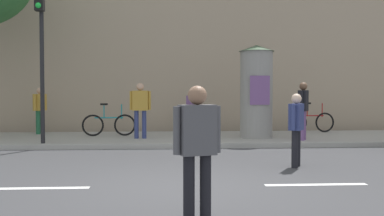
{
  "coord_description": "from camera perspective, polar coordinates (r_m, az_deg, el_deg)",
  "views": [
    {
      "loc": [
        -0.22,
        -7.51,
        1.61
      ],
      "look_at": [
        0.36,
        2.0,
        1.27
      ],
      "focal_mm": 41.48,
      "sensor_mm": 36.0,
      "label": 1
    }
  ],
  "objects": [
    {
      "name": "lane_markings",
      "position": [
        7.68,
        -1.78,
        -10.04
      ],
      "size": [
        25.8,
        0.16,
        0.01
      ],
      "color": "silver",
      "rests_on": "ground_plane"
    },
    {
      "name": "pedestrian_with_backpack",
      "position": [
        9.78,
        13.25,
        -2.02
      ],
      "size": [
        0.44,
        0.57,
        1.58
      ],
      "color": "black",
      "rests_on": "ground_plane"
    },
    {
      "name": "bicycle_upright",
      "position": [
        16.63,
        15.08,
        -1.72
      ],
      "size": [
        1.77,
        0.25,
        1.09
      ],
      "color": "black",
      "rests_on": "sidewalk_curb"
    },
    {
      "name": "poster_column",
      "position": [
        14.36,
        8.27,
        2.19
      ],
      "size": [
        1.13,
        1.13,
        2.97
      ],
      "color": "gray",
      "rests_on": "sidewalk_curb"
    },
    {
      "name": "bicycle_leaning",
      "position": [
        15.04,
        -10.64,
        -2.07
      ],
      "size": [
        1.77,
        0.21,
        1.09
      ],
      "color": "black",
      "rests_on": "sidewalk_curb"
    },
    {
      "name": "traffic_light",
      "position": [
        13.31,
        -18.88,
        8.58
      ],
      "size": [
        0.24,
        0.45,
        4.48
      ],
      "color": "black",
      "rests_on": "sidewalk_curb"
    },
    {
      "name": "pedestrian_in_dark_shirt",
      "position": [
        14.07,
        -6.67,
        0.34
      ],
      "size": [
        0.67,
        0.24,
        1.75
      ],
      "color": "navy",
      "rests_on": "sidewalk_curb"
    },
    {
      "name": "pedestrian_with_bag",
      "position": [
        15.65,
        0.16,
        0.02
      ],
      "size": [
        0.49,
        0.48,
        1.56
      ],
      "color": "silver",
      "rests_on": "sidewalk_curb"
    },
    {
      "name": "pedestrian_in_red_top",
      "position": [
        16.37,
        -18.98,
        0.16
      ],
      "size": [
        0.39,
        0.62,
        1.62
      ],
      "color": "#1E5938",
      "rests_on": "sidewalk_curb"
    },
    {
      "name": "pedestrian_in_light_jacket",
      "position": [
        13.88,
        14.1,
        0.2
      ],
      "size": [
        0.4,
        0.5,
        1.76
      ],
      "color": "#724C84",
      "rests_on": "sidewalk_curb"
    },
    {
      "name": "ground_plane",
      "position": [
        7.68,
        -1.78,
        -10.06
      ],
      "size": [
        80.0,
        80.0,
        0.0
      ],
      "primitive_type": "plane",
      "color": "#38383A"
    },
    {
      "name": "building_backdrop",
      "position": [
        19.83,
        -2.87,
        12.36
      ],
      "size": [
        36.0,
        5.0,
        10.32
      ],
      "primitive_type": "cube",
      "color": "tan",
      "rests_on": "ground_plane"
    },
    {
      "name": "pedestrian_near_pole",
      "position": [
        5.38,
        0.68,
        -4.56
      ],
      "size": [
        0.59,
        0.35,
        1.69
      ],
      "color": "black",
      "rests_on": "ground_plane"
    },
    {
      "name": "sidewalk_curb",
      "position": [
        14.59,
        -2.61,
        -4.0
      ],
      "size": [
        36.0,
        4.0,
        0.15
      ],
      "primitive_type": "cube",
      "color": "#9E9B93",
      "rests_on": "ground_plane"
    }
  ]
}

